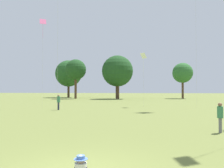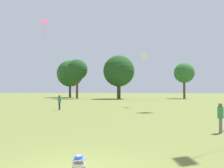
# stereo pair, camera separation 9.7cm
# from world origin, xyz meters

# --- Properties ---
(seated_toddler) EXTENTS (0.42, 0.51, 0.57)m
(seated_toddler) POSITION_xyz_m (0.11, 0.06, 0.24)
(seated_toddler) COLOR #282D47
(seated_toddler) RESTS_ON ground
(person_standing_0) EXTENTS (0.40, 0.40, 1.55)m
(person_standing_0) POSITION_xyz_m (5.64, 6.57, 0.93)
(person_standing_0) COLOR slate
(person_standing_0) RESTS_ON ground
(person_standing_2) EXTENTS (0.51, 0.51, 1.70)m
(person_standing_2) POSITION_xyz_m (-7.46, 17.82, 1.01)
(person_standing_2) COLOR #282D42
(person_standing_2) RESTS_ON ground
(kite_0) EXTENTS (0.84, 0.69, 11.01)m
(kite_0) POSITION_xyz_m (-10.39, 19.98, 10.09)
(kite_0) COLOR pink
(kite_0) RESTS_ON ground
(kite_7) EXTENTS (0.90, 0.91, 7.10)m
(kite_7) POSITION_xyz_m (1.92, 23.85, 6.51)
(kite_7) COLOR white
(kite_7) RESTS_ON ground
(distant_tree_0) EXTENTS (5.22, 5.22, 9.29)m
(distant_tree_0) POSITION_xyz_m (12.30, 53.34, 6.63)
(distant_tree_0) COLOR brown
(distant_tree_0) RESTS_ON ground
(distant_tree_1) EXTENTS (7.76, 7.76, 10.81)m
(distant_tree_1) POSITION_xyz_m (-4.26, 48.58, 6.90)
(distant_tree_1) COLOR #473323
(distant_tree_1) RESTS_ON ground
(distant_tree_2) EXTENTS (7.81, 7.81, 11.01)m
(distant_tree_2) POSITION_xyz_m (-19.73, 56.89, 7.08)
(distant_tree_2) COLOR #473323
(distant_tree_2) RESTS_ON ground
(distant_tree_3) EXTENTS (5.27, 5.27, 10.03)m
(distant_tree_3) POSITION_xyz_m (-14.94, 48.38, 7.33)
(distant_tree_3) COLOR brown
(distant_tree_3) RESTS_ON ground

